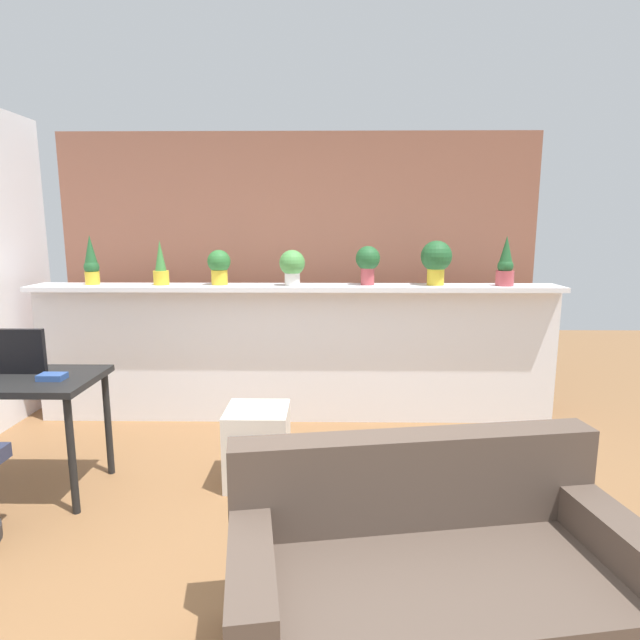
{
  "coord_description": "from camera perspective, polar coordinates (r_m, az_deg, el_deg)",
  "views": [
    {
      "loc": [
        0.27,
        -2.31,
        1.65
      ],
      "look_at": [
        0.22,
        1.14,
        1.03
      ],
      "focal_mm": 29.11,
      "sensor_mm": 36.0,
      "label": 1
    }
  ],
  "objects": [
    {
      "name": "ground_plane",
      "position": [
        2.85,
        -5.24,
        -25.28
      ],
      "size": [
        12.0,
        12.0,
        0.0
      ],
      "primitive_type": "plane",
      "color": "brown"
    },
    {
      "name": "divider_wall",
      "position": [
        4.45,
        -2.68,
        -3.91
      ],
      "size": [
        4.38,
        0.16,
        1.14
      ],
      "primitive_type": "cube",
      "color": "white",
      "rests_on": "ground"
    },
    {
      "name": "plant_shelf",
      "position": [
        4.3,
        -2.78,
        3.58
      ],
      "size": [
        4.38,
        0.36,
        0.04
      ],
      "primitive_type": "cube",
      "color": "white",
      "rests_on": "divider_wall"
    },
    {
      "name": "brick_wall_behind",
      "position": [
        4.93,
        -2.33,
        5.51
      ],
      "size": [
        4.38,
        0.1,
        2.5
      ],
      "primitive_type": "cube",
      "color": "#935B47",
      "rests_on": "ground"
    },
    {
      "name": "potted_plant_0",
      "position": [
        4.73,
        -23.85,
        5.84
      ],
      "size": [
        0.12,
        0.12,
        0.41
      ],
      "color": "gold",
      "rests_on": "plant_shelf"
    },
    {
      "name": "potted_plant_1",
      "position": [
        4.51,
        -17.11,
        5.69
      ],
      "size": [
        0.13,
        0.13,
        0.37
      ],
      "color": "gold",
      "rests_on": "plant_shelf"
    },
    {
      "name": "potted_plant_2",
      "position": [
        4.4,
        -11.03,
        5.93
      ],
      "size": [
        0.19,
        0.19,
        0.29
      ],
      "color": "gold",
      "rests_on": "plant_shelf"
    },
    {
      "name": "potted_plant_3",
      "position": [
        4.27,
        -3.08,
        6.02
      ],
      "size": [
        0.21,
        0.21,
        0.29
      ],
      "color": "silver",
      "rests_on": "plant_shelf"
    },
    {
      "name": "potted_plant_4",
      "position": [
        4.32,
        5.28,
        6.42
      ],
      "size": [
        0.2,
        0.2,
        0.32
      ],
      "color": "#B7474C",
      "rests_on": "plant_shelf"
    },
    {
      "name": "potted_plant_5",
      "position": [
        4.4,
        12.65,
        6.55
      ],
      "size": [
        0.25,
        0.25,
        0.37
      ],
      "color": "gold",
      "rests_on": "plant_shelf"
    },
    {
      "name": "potted_plant_6",
      "position": [
        4.5,
        19.72,
        5.75
      ],
      "size": [
        0.14,
        0.14,
        0.41
      ],
      "color": "#B7474C",
      "rests_on": "plant_shelf"
    },
    {
      "name": "desk",
      "position": [
        3.74,
        -31.21,
        -6.63
      ],
      "size": [
        1.1,
        0.6,
        0.75
      ],
      "color": "black",
      "rests_on": "ground"
    },
    {
      "name": "tv_monitor",
      "position": [
        3.76,
        -31.16,
        -2.97
      ],
      "size": [
        0.47,
        0.04,
        0.28
      ],
      "primitive_type": "cube",
      "color": "black",
      "rests_on": "desk"
    },
    {
      "name": "side_cube_shelf",
      "position": [
        3.49,
        -6.87,
        -13.57
      ],
      "size": [
        0.4,
        0.41,
        0.5
      ],
      "color": "silver",
      "rests_on": "ground"
    },
    {
      "name": "book_on_desk",
      "position": [
        3.51,
        -27.37,
        -5.56
      ],
      "size": [
        0.15,
        0.1,
        0.04
      ],
      "primitive_type": "cube",
      "color": "#2D4C8C",
      "rests_on": "desk"
    },
    {
      "name": "couch",
      "position": [
        2.3,
        12.27,
        -26.6
      ],
      "size": [
        1.66,
        0.99,
        0.8
      ],
      "color": "brown",
      "rests_on": "ground"
    }
  ]
}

